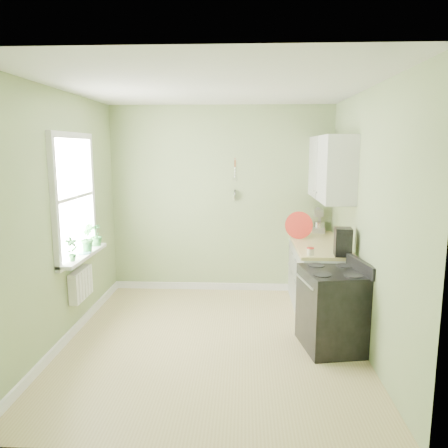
{
  "coord_description": "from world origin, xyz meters",
  "views": [
    {
      "loc": [
        0.35,
        -4.5,
        2.09
      ],
      "look_at": [
        0.1,
        0.55,
        1.22
      ],
      "focal_mm": 35.0,
      "sensor_mm": 36.0,
      "label": 1
    }
  ],
  "objects_px": {
    "stove": "(332,309)",
    "kettle": "(295,225)",
    "coffee_maker": "(343,243)",
    "stand_mixer": "(318,221)"
  },
  "relations": [
    {
      "from": "stove",
      "to": "kettle",
      "type": "xyz_separation_m",
      "value": [
        -0.21,
        1.8,
        0.58
      ]
    },
    {
      "from": "kettle",
      "to": "coffee_maker",
      "type": "xyz_separation_m",
      "value": [
        0.38,
        -1.42,
        0.05
      ]
    },
    {
      "from": "stove",
      "to": "stand_mixer",
      "type": "xyz_separation_m",
      "value": [
        0.13,
        1.82,
        0.63
      ]
    },
    {
      "from": "stand_mixer",
      "to": "coffee_maker",
      "type": "height_order",
      "value": "stand_mixer"
    },
    {
      "from": "kettle",
      "to": "stove",
      "type": "bearing_deg",
      "value": -83.22
    },
    {
      "from": "stove",
      "to": "stand_mixer",
      "type": "height_order",
      "value": "stand_mixer"
    },
    {
      "from": "stove",
      "to": "kettle",
      "type": "bearing_deg",
      "value": 96.78
    },
    {
      "from": "stove",
      "to": "coffee_maker",
      "type": "bearing_deg",
      "value": 67.14
    },
    {
      "from": "kettle",
      "to": "stand_mixer",
      "type": "bearing_deg",
      "value": 3.04
    },
    {
      "from": "stove",
      "to": "kettle",
      "type": "relative_size",
      "value": 4.77
    }
  ]
}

